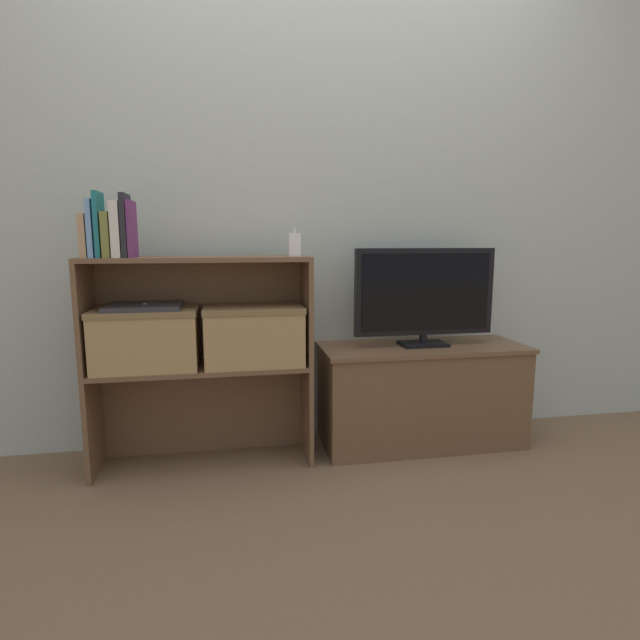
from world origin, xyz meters
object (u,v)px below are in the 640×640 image
Objects in this scene: book_skyblue at (93,229)px; book_teal at (99,225)px; tv_stand at (421,394)px; baby_monitor at (295,245)px; storage_basket_left at (146,336)px; book_olive at (108,235)px; tv at (425,294)px; book_charcoal at (126,226)px; storage_basket_right at (254,333)px; laptop at (145,306)px; book_ivory at (118,230)px; book_tan at (86,236)px; book_plum at (132,229)px.

book_teal is (0.03, 0.00, 0.02)m from book_skyblue.
tv_stand is 3.83× the size of book_teal.
book_skyblue is at bearing -176.72° from baby_monitor.
book_olive is at bearing -165.01° from storage_basket_left.
tv_stand is 1.58m from book_olive.
book_charcoal is at bearing -176.29° from tv.
book_olive is (0.03, 0.00, -0.04)m from book_teal.
storage_basket_left is (0.12, 0.03, -0.42)m from book_olive.
book_charcoal is at bearing -176.22° from tv_stand.
laptop is at bearing 180.00° from storage_basket_right.
tv_stand is 2.30× the size of storage_basket_right.
baby_monitor is 0.42× the size of laptop.
book_ivory reaches higher than tv.
book_charcoal is 0.34m from laptop.
tv is 1.35m from book_charcoal.
book_teal is at bearing 0.00° from book_skyblue.
book_teal is 0.49m from storage_basket_left.
book_skyblue reaches higher than baby_monitor.
book_tan is at bearing 180.00° from book_ivory.
book_plum is 0.32m from laptop.
baby_monitor is at bearing 3.71° from book_ivory.
book_charcoal is at bearing -176.12° from baby_monitor.
baby_monitor is at bearing 3.88° from book_charcoal.
book_tan is at bearing -176.83° from baby_monitor.
book_charcoal reaches higher than laptop.
book_plum is at bearing 0.00° from book_charcoal.
book_tan is at bearing 180.00° from book_olive.
book_tan is 0.40× the size of storage_basket_left.
book_ivory is 0.72m from baby_monitor.
storage_basket_left is at bearing 8.83° from book_tan.
book_plum is (0.05, 0.00, 0.00)m from book_ivory.
tv_stand is at bearing 3.59° from book_olive.
tv_stand is at bearing 3.78° from book_charcoal.
book_charcoal is 0.03m from book_plum.
book_teal is at bearing -176.61° from baby_monitor.
storage_basket_right is at bearing 3.39° from book_ivory.
book_charcoal is at bearing 0.00° from book_olive.
book_teal is 1.15× the size of book_plum.
tv is 1.27m from storage_basket_left.
baby_monitor is (0.76, 0.05, -0.04)m from book_olive.
tv is 1.59× the size of storage_basket_right.
baby_monitor reaches higher than tv.
book_skyblue is at bearing 180.00° from book_olive.
tv is 0.83m from storage_basket_right.
tv_stand is 3.25× the size of laptop.
book_tan reaches higher than tv.
book_teal reaches higher than book_charcoal.
book_plum reaches higher than laptop.
book_ivory is 0.69m from storage_basket_right.
book_ivory is (0.04, 0.00, 0.02)m from book_olive.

